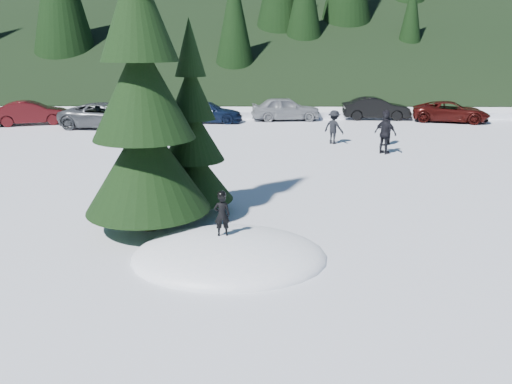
{
  "coord_description": "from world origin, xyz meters",
  "views": [
    {
      "loc": [
        0.77,
        -10.49,
        4.68
      ],
      "look_at": [
        0.58,
        1.56,
        1.1
      ],
      "focal_mm": 35.0,
      "sensor_mm": 36.0,
      "label": 1
    }
  ],
  "objects_px": {
    "adult_0": "(384,128)",
    "car_2": "(107,115)",
    "adult_1": "(385,133)",
    "car_3": "(207,112)",
    "spruce_short": "(193,141)",
    "car_5": "(376,108)",
    "spruce_tall": "(143,102)",
    "car_4": "(286,109)",
    "car_1": "(32,113)",
    "adult_2": "(334,127)",
    "car_6": "(451,112)",
    "child_skier": "(222,215)"
  },
  "relations": [
    {
      "from": "car_5",
      "to": "car_6",
      "type": "bearing_deg",
      "value": -101.33
    },
    {
      "from": "car_3",
      "to": "car_2",
      "type": "bearing_deg",
      "value": 116.01
    },
    {
      "from": "adult_2",
      "to": "car_6",
      "type": "height_order",
      "value": "adult_2"
    },
    {
      "from": "spruce_short",
      "to": "adult_2",
      "type": "xyz_separation_m",
      "value": [
        5.39,
        10.48,
        -1.29
      ]
    },
    {
      "from": "spruce_short",
      "to": "car_5",
      "type": "bearing_deg",
      "value": 63.89
    },
    {
      "from": "car_1",
      "to": "car_2",
      "type": "xyz_separation_m",
      "value": [
        4.94,
        -1.25,
        0.02
      ]
    },
    {
      "from": "adult_2",
      "to": "car_5",
      "type": "xyz_separation_m",
      "value": [
        3.84,
        8.35,
        -0.11
      ]
    },
    {
      "from": "car_3",
      "to": "car_5",
      "type": "relative_size",
      "value": 1.02
    },
    {
      "from": "adult_0",
      "to": "car_5",
      "type": "height_order",
      "value": "adult_0"
    },
    {
      "from": "car_4",
      "to": "car_5",
      "type": "bearing_deg",
      "value": -89.98
    },
    {
      "from": "spruce_short",
      "to": "adult_1",
      "type": "bearing_deg",
      "value": 48.04
    },
    {
      "from": "car_2",
      "to": "car_6",
      "type": "xyz_separation_m",
      "value": [
        20.8,
        2.73,
        -0.09
      ]
    },
    {
      "from": "adult_1",
      "to": "car_3",
      "type": "xyz_separation_m",
      "value": [
        -8.88,
        9.19,
        -0.28
      ]
    },
    {
      "from": "spruce_short",
      "to": "car_5",
      "type": "height_order",
      "value": "spruce_short"
    },
    {
      "from": "child_skier",
      "to": "car_2",
      "type": "xyz_separation_m",
      "value": [
        -8.15,
        18.1,
        -0.24
      ]
    },
    {
      "from": "adult_2",
      "to": "car_3",
      "type": "bearing_deg",
      "value": -4.16
    },
    {
      "from": "adult_2",
      "to": "car_2",
      "type": "height_order",
      "value": "adult_2"
    },
    {
      "from": "adult_0",
      "to": "car_2",
      "type": "xyz_separation_m",
      "value": [
        -14.88,
        4.89,
        -0.11
      ]
    },
    {
      "from": "adult_1",
      "to": "car_4",
      "type": "relative_size",
      "value": 0.42
    },
    {
      "from": "adult_1",
      "to": "car_5",
      "type": "distance_m",
      "value": 10.84
    },
    {
      "from": "car_2",
      "to": "car_3",
      "type": "height_order",
      "value": "car_2"
    },
    {
      "from": "child_skier",
      "to": "car_1",
      "type": "relative_size",
      "value": 0.23
    },
    {
      "from": "adult_0",
      "to": "car_2",
      "type": "distance_m",
      "value": 15.67
    },
    {
      "from": "spruce_tall",
      "to": "car_1",
      "type": "relative_size",
      "value": 2.01
    },
    {
      "from": "car_2",
      "to": "car_3",
      "type": "relative_size",
      "value": 1.2
    },
    {
      "from": "car_3",
      "to": "car_5",
      "type": "height_order",
      "value": "car_5"
    },
    {
      "from": "spruce_tall",
      "to": "car_1",
      "type": "bearing_deg",
      "value": 121.98
    },
    {
      "from": "car_4",
      "to": "car_3",
      "type": "bearing_deg",
      "value": 96.06
    },
    {
      "from": "car_1",
      "to": "car_5",
      "type": "bearing_deg",
      "value": -102.16
    },
    {
      "from": "spruce_short",
      "to": "child_skier",
      "type": "relative_size",
      "value": 5.44
    },
    {
      "from": "car_1",
      "to": "car_4",
      "type": "relative_size",
      "value": 0.98
    },
    {
      "from": "car_1",
      "to": "car_5",
      "type": "height_order",
      "value": "same"
    },
    {
      "from": "spruce_tall",
      "to": "car_4",
      "type": "distance_m",
      "value": 20.36
    },
    {
      "from": "adult_2",
      "to": "car_1",
      "type": "distance_m",
      "value": 18.39
    },
    {
      "from": "car_2",
      "to": "car_5",
      "type": "relative_size",
      "value": 1.23
    },
    {
      "from": "adult_1",
      "to": "car_1",
      "type": "height_order",
      "value": "adult_1"
    },
    {
      "from": "adult_2",
      "to": "car_3",
      "type": "distance_m",
      "value": 9.76
    },
    {
      "from": "spruce_tall",
      "to": "car_5",
      "type": "height_order",
      "value": "spruce_tall"
    },
    {
      "from": "spruce_tall",
      "to": "adult_2",
      "type": "distance_m",
      "value": 13.72
    },
    {
      "from": "car_6",
      "to": "spruce_tall",
      "type": "bearing_deg",
      "value": 158.7
    },
    {
      "from": "adult_2",
      "to": "car_3",
      "type": "xyz_separation_m",
      "value": [
        -6.93,
        6.87,
        -0.18
      ]
    },
    {
      "from": "car_3",
      "to": "spruce_short",
      "type": "bearing_deg",
      "value": -171.29
    },
    {
      "from": "adult_1",
      "to": "car_5",
      "type": "bearing_deg",
      "value": -54.77
    },
    {
      "from": "spruce_tall",
      "to": "spruce_short",
      "type": "bearing_deg",
      "value": 54.46
    },
    {
      "from": "child_skier",
      "to": "adult_2",
      "type": "height_order",
      "value": "adult_2"
    },
    {
      "from": "spruce_short",
      "to": "car_2",
      "type": "relative_size",
      "value": 1.02
    },
    {
      "from": "adult_0",
      "to": "car_6",
      "type": "distance_m",
      "value": 9.65
    },
    {
      "from": "adult_2",
      "to": "car_6",
      "type": "xyz_separation_m",
      "value": [
        8.3,
        7.31,
        -0.18
      ]
    },
    {
      "from": "car_2",
      "to": "car_4",
      "type": "xyz_separation_m",
      "value": [
        10.48,
        3.25,
        0.01
      ]
    },
    {
      "from": "adult_1",
      "to": "car_1",
      "type": "bearing_deg",
      "value": 22.51
    }
  ]
}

